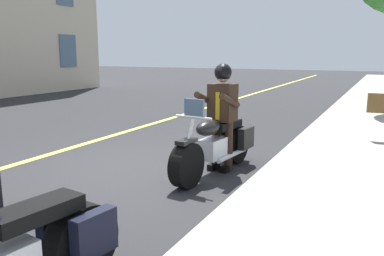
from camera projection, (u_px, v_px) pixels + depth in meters
ground_plane at (138, 168)px, 6.53m from camera, size 80.00×80.00×0.00m
lane_center_stripe at (50, 154)px, 7.42m from camera, size 60.00×0.16×0.01m
motorcycle_main at (216, 145)px, 6.22m from camera, size 2.22×0.74×1.26m
rider_main at (222, 108)px, 6.27m from camera, size 0.66×0.60×1.74m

